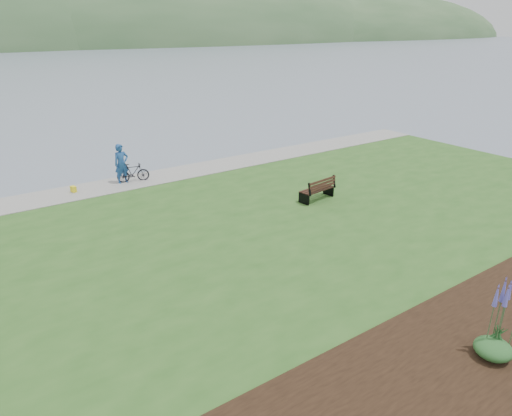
# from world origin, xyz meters

# --- Properties ---
(ground) EXTENTS (600.00, 600.00, 0.00)m
(ground) POSITION_xyz_m (0.00, 0.00, 0.00)
(ground) COLOR slate
(ground) RESTS_ON ground
(lawn) EXTENTS (34.00, 20.00, 0.40)m
(lawn) POSITION_xyz_m (0.00, -2.00, 0.20)
(lawn) COLOR #28511C
(lawn) RESTS_ON ground
(shoreline_path) EXTENTS (34.00, 2.20, 0.03)m
(shoreline_path) POSITION_xyz_m (0.00, 6.90, 0.42)
(shoreline_path) COLOR gray
(shoreline_path) RESTS_ON lawn
(far_hillside) EXTENTS (580.00, 80.00, 38.00)m
(far_hillside) POSITION_xyz_m (20.00, 170.00, 0.00)
(far_hillside) COLOR #335731
(far_hillside) RESTS_ON ground
(park_bench) EXTENTS (1.74, 0.89, 1.03)m
(park_bench) POSITION_xyz_m (3.42, -0.03, 0.91)
(park_bench) COLOR black
(park_bench) RESTS_ON lawn
(person) EXTENTS (0.85, 0.61, 2.24)m
(person) POSITION_xyz_m (-2.75, 7.01, 1.52)
(person) COLOR navy
(person) RESTS_ON lawn
(bicycle_b) EXTENTS (0.76, 1.58, 0.92)m
(bicycle_b) POSITION_xyz_m (-2.28, 6.90, 0.86)
(bicycle_b) COLOR black
(bicycle_b) RESTS_ON lawn
(pannier) EXTENTS (0.24, 0.31, 0.30)m
(pannier) POSITION_xyz_m (-5.08, 6.98, 0.55)
(pannier) COLOR yellow
(pannier) RESTS_ON lawn
(echium_4) EXTENTS (0.62, 0.62, 2.35)m
(echium_4) POSITION_xyz_m (0.08, -9.80, 1.46)
(echium_4) COLOR #133416
(echium_4) RESTS_ON garden_bed
(shrub_0) EXTENTS (0.84, 0.84, 0.42)m
(shrub_0) POSITION_xyz_m (-0.10, -9.87, 0.65)
(shrub_0) COLOR #1E4C21
(shrub_0) RESTS_ON garden_bed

